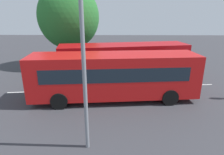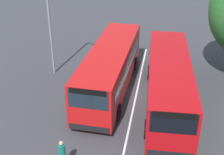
% 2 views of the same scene
% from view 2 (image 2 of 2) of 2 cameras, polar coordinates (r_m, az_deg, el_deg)
% --- Properties ---
extents(ground_plane, '(75.24, 75.24, 0.00)m').
position_cam_2_polar(ground_plane, '(21.15, 4.59, -3.05)').
color(ground_plane, '#38383D').
extents(bus_far_left, '(10.96, 3.47, 3.08)m').
position_cam_2_polar(bus_far_left, '(20.79, -0.32, 1.86)').
color(bus_far_left, red).
rests_on(bus_far_left, ground).
extents(bus_center_left, '(11.04, 4.33, 3.08)m').
position_cam_2_polar(bus_center_left, '(19.36, 10.52, -0.78)').
color(bus_center_left, '#B70C11').
rests_on(bus_center_left, ground).
extents(pedestrian, '(0.45, 0.45, 1.63)m').
position_cam_2_polar(pedestrian, '(15.10, -9.31, -13.65)').
color(pedestrian, '#232833').
rests_on(pedestrian, ground).
extents(street_lamp, '(0.61, 2.58, 8.01)m').
position_cam_2_polar(street_lamp, '(22.46, -11.23, 11.30)').
color(street_lamp, gray).
rests_on(street_lamp, ground).
extents(lane_stripe_outer_left, '(15.91, 2.10, 0.01)m').
position_cam_2_polar(lane_stripe_outer_left, '(21.15, 4.59, -3.04)').
color(lane_stripe_outer_left, silver).
rests_on(lane_stripe_outer_left, ground).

